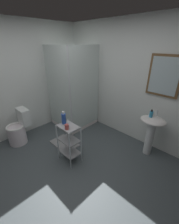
{
  "coord_description": "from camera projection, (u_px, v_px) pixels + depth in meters",
  "views": [
    {
      "loc": [
        1.54,
        -0.97,
        2.04
      ],
      "look_at": [
        -0.17,
        0.75,
        0.88
      ],
      "focal_mm": 23.52,
      "sensor_mm": 36.0,
      "label": 1
    }
  ],
  "objects": [
    {
      "name": "shower_stall",
      "position": [
        74.0,
        109.0,
        3.82
      ],
      "size": [
        0.92,
        0.92,
        2.0
      ],
      "color": "white",
      "rests_on": "ground_plane"
    },
    {
      "name": "ground_plane",
      "position": [
        65.0,
        176.0,
        2.49
      ],
      "size": [
        4.2,
        4.2,
        0.02
      ],
      "primitive_type": "cube",
      "color": "#454E52"
    },
    {
      "name": "shampoo_bottle_blue",
      "position": [
        64.0,
        118.0,
        2.55
      ],
      "size": [
        0.08,
        0.08,
        0.24
      ],
      "color": "blue",
      "rests_on": "storage_cart"
    },
    {
      "name": "rinse_cup",
      "position": [
        67.0,
        127.0,
        2.41
      ],
      "size": [
        0.07,
        0.07,
        0.09
      ],
      "primitive_type": "cylinder",
      "color": "#B24742",
      "rests_on": "storage_cart"
    },
    {
      "name": "pedestal_sink",
      "position": [
        151.0,
        128.0,
        2.75
      ],
      "size": [
        0.46,
        0.37,
        0.81
      ],
      "color": "white",
      "rests_on": "ground_plane"
    },
    {
      "name": "bath_mat",
      "position": [
        64.0,
        143.0,
        3.26
      ],
      "size": [
        0.6,
        0.4,
        0.02
      ],
      "primitive_type": "cube",
      "color": "gray",
      "rests_on": "ground_plane"
    },
    {
      "name": "storage_cart",
      "position": [
        69.0,
        141.0,
        2.65
      ],
      "size": [
        0.38,
        0.28,
        0.74
      ],
      "color": "silver",
      "rests_on": "ground_plane"
    },
    {
      "name": "wall_back",
      "position": [
        132.0,
        83.0,
        3.12
      ],
      "size": [
        4.2,
        0.14,
        2.5
      ],
      "color": "silver",
      "rests_on": "ground_plane"
    },
    {
      "name": "sink_faucet",
      "position": [
        157.0,
        113.0,
        2.71
      ],
      "size": [
        0.03,
        0.03,
        0.1
      ],
      "primitive_type": "cylinder",
      "color": "silver",
      "rests_on": "pedestal_sink"
    },
    {
      "name": "wall_left",
      "position": [
        9.0,
        83.0,
        3.12
      ],
      "size": [
        0.1,
        4.2,
        2.5
      ],
      "primitive_type": "cube",
      "color": "white",
      "rests_on": "ground_plane"
    },
    {
      "name": "hand_soap_bottle",
      "position": [
        151.0,
        114.0,
        2.65
      ],
      "size": [
        0.06,
        0.06,
        0.14
      ],
      "color": "#389ED1",
      "rests_on": "pedestal_sink"
    },
    {
      "name": "toilet",
      "position": [
        19.0,
        130.0,
        3.21
      ],
      "size": [
        0.37,
        0.49,
        0.76
      ],
      "color": "white",
      "rests_on": "ground_plane"
    }
  ]
}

